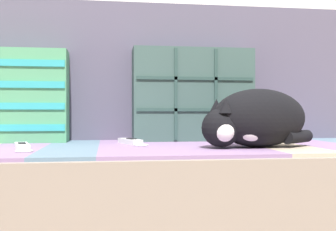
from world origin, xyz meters
TOP-DOWN VIEW (x-y plane):
  - couch at (-0.00, 0.14)m, footprint 1.81×0.82m
  - sofa_backrest at (0.00, 0.48)m, footprint 1.77×0.14m
  - throw_pillow_quilted at (0.19, 0.33)m, footprint 0.47×0.14m
  - throw_pillow_striped at (-0.53, 0.33)m, footprint 0.47×0.14m
  - sleeping_cat at (0.31, -0.02)m, footprint 0.38×0.24m
  - game_remote_near at (-0.39, 0.01)m, footprint 0.09×0.19m
  - game_remote_far at (-0.06, 0.17)m, footprint 0.10×0.19m

SIDE VIEW (x-z plane):
  - couch at x=0.00m, z-range 0.00..0.38m
  - game_remote_near at x=-0.39m, z-range 0.38..0.40m
  - game_remote_far at x=-0.06m, z-range 0.38..0.40m
  - sleeping_cat at x=0.31m, z-range 0.37..0.56m
  - throw_pillow_striped at x=-0.53m, z-range 0.38..0.72m
  - throw_pillow_quilted at x=0.19m, z-range 0.38..0.74m
  - sofa_backrest at x=0.00m, z-range 0.38..0.93m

